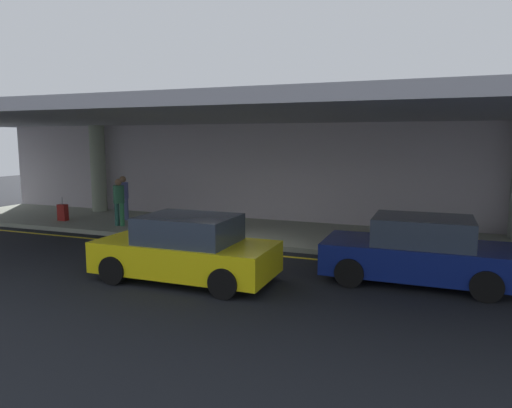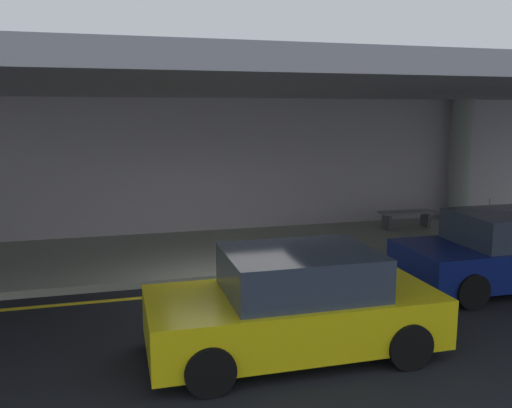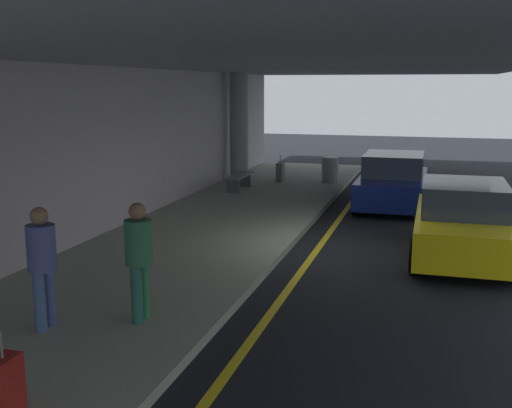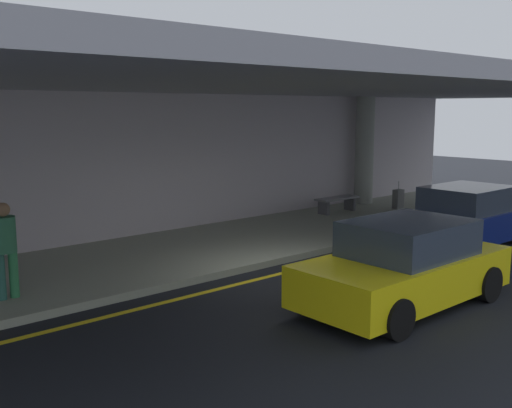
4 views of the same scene
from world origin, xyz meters
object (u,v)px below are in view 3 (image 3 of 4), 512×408
(car_navy, at_px, (393,182))
(person_waiting_for_ride, at_px, (42,260))
(car_yellow_taxi, at_px, (463,222))
(trash_bin_steel, at_px, (330,170))
(bench_metal, at_px, (239,179))
(support_column_left_mid, at_px, (239,127))
(suitcase_upright_secondary, at_px, (5,387))
(suitcase_upright_primary, at_px, (280,172))
(traveler_with_luggage, at_px, (139,254))

(car_navy, bearing_deg, person_waiting_for_ride, 164.73)
(car_yellow_taxi, distance_m, trash_bin_steel, 8.85)
(person_waiting_for_ride, distance_m, bench_metal, 11.51)
(support_column_left_mid, relative_size, suitcase_upright_secondary, 4.06)
(car_yellow_taxi, relative_size, suitcase_upright_primary, 4.56)
(person_waiting_for_ride, height_order, bench_metal, person_waiting_for_ride)
(car_navy, relative_size, bench_metal, 2.56)
(traveler_with_luggage, xyz_separation_m, trash_bin_steel, (13.13, -0.49, -0.54))
(support_column_left_mid, xyz_separation_m, bench_metal, (-2.12, -0.66, -1.47))
(support_column_left_mid, xyz_separation_m, trash_bin_steel, (0.18, -3.17, -1.40))
(suitcase_upright_primary, xyz_separation_m, suitcase_upright_secondary, (-15.62, -1.06, 0.00))
(car_yellow_taxi, relative_size, trash_bin_steel, 4.82)
(traveler_with_luggage, bearing_deg, suitcase_upright_secondary, -81.50)
(car_yellow_taxi, bearing_deg, support_column_left_mid, -137.48)
(car_yellow_taxi, bearing_deg, traveler_with_luggage, -40.68)
(car_yellow_taxi, bearing_deg, trash_bin_steel, -153.54)
(person_waiting_for_ride, distance_m, suitcase_upright_primary, 13.56)
(support_column_left_mid, distance_m, car_yellow_taxi, 10.60)
(person_waiting_for_ride, bearing_deg, traveler_with_luggage, 36.77)
(car_navy, height_order, trash_bin_steel, car_navy)
(car_yellow_taxi, xyz_separation_m, person_waiting_for_ride, (-5.84, 5.56, 0.40))
(trash_bin_steel, bearing_deg, bench_metal, 132.56)
(car_navy, height_order, bench_metal, car_navy)
(car_yellow_taxi, height_order, car_navy, same)
(car_yellow_taxi, xyz_separation_m, traveler_with_luggage, (-5.21, 4.46, 0.40))
(car_navy, xyz_separation_m, bench_metal, (0.68, 4.78, -0.21))
(car_yellow_taxi, relative_size, bench_metal, 2.56)
(car_navy, distance_m, bench_metal, 4.83)
(support_column_left_mid, xyz_separation_m, suitcase_upright_secondary, (-15.65, -2.54, -1.51))
(traveler_with_luggage, xyz_separation_m, bench_metal, (10.83, 2.01, -0.61))
(support_column_left_mid, bearing_deg, person_waiting_for_ride, -173.40)
(suitcase_upright_primary, relative_size, suitcase_upright_secondary, 1.00)
(traveler_with_luggage, distance_m, bench_metal, 11.03)
(person_waiting_for_ride, xyz_separation_m, suitcase_upright_secondary, (-2.07, -0.97, -0.65))
(support_column_left_mid, bearing_deg, bench_metal, -162.61)
(support_column_left_mid, height_order, bench_metal, support_column_left_mid)
(support_column_left_mid, relative_size, person_waiting_for_ride, 2.17)
(traveler_with_luggage, bearing_deg, car_yellow_taxi, 60.76)
(person_waiting_for_ride, xyz_separation_m, trash_bin_steel, (13.76, -1.59, -0.54))
(support_column_left_mid, height_order, trash_bin_steel, support_column_left_mid)
(suitcase_upright_primary, relative_size, bench_metal, 0.56)
(support_column_left_mid, xyz_separation_m, car_yellow_taxi, (-7.74, -7.13, -1.26))
(traveler_with_luggage, bearing_deg, person_waiting_for_ride, -138.94)
(suitcase_upright_primary, distance_m, trash_bin_steel, 1.70)
(car_navy, xyz_separation_m, trash_bin_steel, (2.98, 2.28, -0.14))
(traveler_with_luggage, bearing_deg, bench_metal, 111.80)
(car_yellow_taxi, xyz_separation_m, bench_metal, (5.62, 6.47, -0.21))
(traveler_with_luggage, bearing_deg, support_column_left_mid, 112.95)
(bench_metal, bearing_deg, traveler_with_luggage, -169.49)
(car_yellow_taxi, bearing_deg, suitcase_upright_primary, -143.91)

